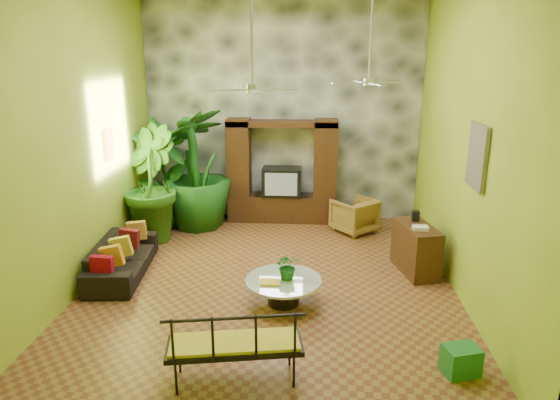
# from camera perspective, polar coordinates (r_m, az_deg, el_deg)

# --- Properties ---
(ground) EXTENTS (7.00, 7.00, 0.00)m
(ground) POSITION_cam_1_polar(r_m,az_deg,el_deg) (8.47, -1.14, -9.29)
(ground) COLOR brown
(ground) RESTS_ON ground
(back_wall) EXTENTS (6.00, 0.02, 5.00)m
(back_wall) POSITION_cam_1_polar(r_m,az_deg,el_deg) (11.16, 0.34, 10.51)
(back_wall) COLOR olive
(back_wall) RESTS_ON ground
(left_wall) EXTENTS (0.02, 7.00, 5.00)m
(left_wall) POSITION_cam_1_polar(r_m,az_deg,el_deg) (8.50, -22.00, 7.32)
(left_wall) COLOR olive
(left_wall) RESTS_ON ground
(right_wall) EXTENTS (0.02, 7.00, 5.00)m
(right_wall) POSITION_cam_1_polar(r_m,az_deg,el_deg) (8.02, 20.80, 6.94)
(right_wall) COLOR olive
(right_wall) RESTS_ON ground
(stone_accent_wall) EXTENTS (5.98, 0.10, 4.98)m
(stone_accent_wall) POSITION_cam_1_polar(r_m,az_deg,el_deg) (11.10, 0.32, 10.48)
(stone_accent_wall) COLOR #3A3C42
(stone_accent_wall) RESTS_ON ground
(entertainment_center) EXTENTS (2.40, 0.55, 2.30)m
(entertainment_center) POSITION_cam_1_polar(r_m,az_deg,el_deg) (11.08, 0.21, 2.39)
(entertainment_center) COLOR black
(entertainment_center) RESTS_ON ground
(ceiling_fan_front) EXTENTS (1.28, 1.28, 1.86)m
(ceiling_fan_front) POSITION_cam_1_polar(r_m,az_deg,el_deg) (7.23, -3.21, 14.23)
(ceiling_fan_front) COLOR #B4B4B9
(ceiling_fan_front) RESTS_ON ceiling
(ceiling_fan_back) EXTENTS (1.28, 1.28, 1.86)m
(ceiling_fan_back) POSITION_cam_1_polar(r_m,az_deg,el_deg) (8.83, 10.17, 14.47)
(ceiling_fan_back) COLOR #B4B4B9
(ceiling_fan_back) RESTS_ON ceiling
(wall_art_mask) EXTENTS (0.06, 0.32, 0.55)m
(wall_art_mask) POSITION_cam_1_polar(r_m,az_deg,el_deg) (9.45, -18.96, 6.01)
(wall_art_mask) COLOR orange
(wall_art_mask) RESTS_ON left_wall
(wall_art_painting) EXTENTS (0.06, 0.70, 0.90)m
(wall_art_painting) POSITION_cam_1_polar(r_m,az_deg,el_deg) (7.48, 21.63, 4.64)
(wall_art_painting) COLOR #26668D
(wall_art_painting) RESTS_ON right_wall
(sofa) EXTENTS (0.96, 2.08, 0.59)m
(sofa) POSITION_cam_1_polar(r_m,az_deg,el_deg) (9.03, -17.60, -6.33)
(sofa) COLOR black
(sofa) RESTS_ON ground
(wicker_armchair) EXTENTS (1.11, 1.11, 0.73)m
(wicker_armchair) POSITION_cam_1_polar(r_m,az_deg,el_deg) (10.66, 8.50, -1.76)
(wicker_armchair) COLOR olive
(wicker_armchair) RESTS_ON ground
(tall_plant_a) EXTENTS (1.46, 1.48, 2.35)m
(tall_plant_a) POSITION_cam_1_polar(r_m,az_deg,el_deg) (10.94, -13.11, 2.90)
(tall_plant_a) COLOR #1F661B
(tall_plant_a) RESTS_ON ground
(tall_plant_b) EXTENTS (1.53, 1.62, 2.31)m
(tall_plant_b) POSITION_cam_1_polar(r_m,az_deg,el_deg) (10.31, -14.80, 1.82)
(tall_plant_b) COLOR #2A631A
(tall_plant_b) RESTS_ON ground
(tall_plant_c) EXTENTS (1.97, 1.97, 2.58)m
(tall_plant_c) POSITION_cam_1_polar(r_m,az_deg,el_deg) (10.79, -9.58, 3.53)
(tall_plant_c) COLOR #195616
(tall_plant_c) RESTS_ON ground
(coffee_table) EXTENTS (1.16, 1.16, 0.40)m
(coffee_table) POSITION_cam_1_polar(r_m,az_deg,el_deg) (7.69, 0.39, -10.01)
(coffee_table) COLOR black
(coffee_table) RESTS_ON ground
(centerpiece_plant) EXTENTS (0.46, 0.42, 0.42)m
(centerpiece_plant) POSITION_cam_1_polar(r_m,az_deg,el_deg) (7.55, 0.92, -7.55)
(centerpiece_plant) COLOR #185E1D
(centerpiece_plant) RESTS_ON coffee_table
(yellow_tray) EXTENTS (0.30, 0.21, 0.03)m
(yellow_tray) POSITION_cam_1_polar(r_m,az_deg,el_deg) (7.49, -1.14, -9.41)
(yellow_tray) COLOR yellow
(yellow_tray) RESTS_ON coffee_table
(iron_bench) EXTENTS (1.62, 0.82, 0.57)m
(iron_bench) POSITION_cam_1_polar(r_m,az_deg,el_deg) (5.90, -5.33, -15.97)
(iron_bench) COLOR black
(iron_bench) RESTS_ON ground
(side_console) EXTENTS (0.71, 1.14, 0.85)m
(side_console) POSITION_cam_1_polar(r_m,az_deg,el_deg) (8.97, 15.27, -5.40)
(side_console) COLOR #3A2612
(side_console) RESTS_ON ground
(green_bin) EXTENTS (0.48, 0.41, 0.35)m
(green_bin) POSITION_cam_1_polar(r_m,az_deg,el_deg) (6.59, 19.96, -16.86)
(green_bin) COLOR #1E7229
(green_bin) RESTS_ON ground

